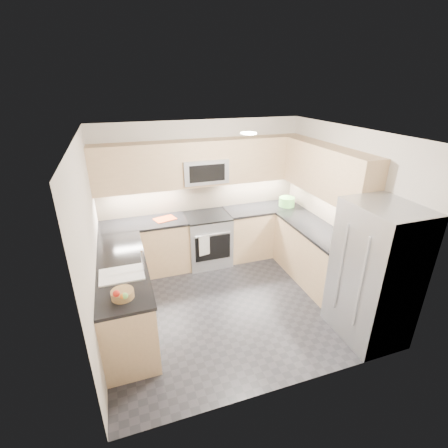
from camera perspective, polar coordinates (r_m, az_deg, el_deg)
floor at (r=5.07m, az=1.31°, el=-13.53°), size 3.60×3.20×0.00m
ceiling at (r=4.07m, az=1.64°, el=15.70°), size 3.60×3.20×0.02m
wall_back at (r=5.85m, az=-3.95°, el=5.59°), size 3.60×0.02×2.50m
wall_front at (r=3.17m, az=11.65°, el=-11.92°), size 3.60×0.02×2.50m
wall_left at (r=4.21m, az=-22.25°, el=-3.75°), size 0.02×3.20×2.50m
wall_right at (r=5.28m, az=20.16°, el=2.07°), size 0.02×3.20×2.50m
base_cab_back_left at (r=5.72m, az=-13.55°, el=-4.19°), size 1.42×0.60×0.90m
base_cab_back_right at (r=6.23m, az=6.70°, el=-1.25°), size 1.42×0.60×0.90m
base_cab_right at (r=5.54m, az=15.61°, el=-5.41°), size 0.60×1.70×0.90m
base_cab_peninsula at (r=4.60m, az=-16.91°, el=-12.15°), size 0.60×2.00×0.90m
countertop_back_left at (r=5.52m, az=-14.01°, el=0.12°), size 1.42×0.63×0.04m
countertop_back_right at (r=6.05m, az=6.91°, el=2.79°), size 1.42×0.63×0.04m
countertop_right at (r=5.34m, az=16.16°, el=-0.99°), size 0.63×1.70×0.04m
countertop_peninsula at (r=4.35m, az=-17.64°, el=-7.11°), size 0.63×2.00×0.04m
upper_cab_back at (r=5.53m, az=-3.64°, el=10.72°), size 3.60×0.35×0.75m
upper_cab_right at (r=5.21m, az=17.68°, el=8.83°), size 0.35×1.95×0.75m
backsplash_back at (r=5.86m, az=-3.92°, el=5.06°), size 3.60×0.01×0.51m
backsplash_right at (r=5.62m, az=17.29°, el=3.18°), size 0.01×2.30×0.51m
gas_range at (r=5.86m, az=-2.91°, el=-2.76°), size 0.76×0.65×0.91m
range_cooktop at (r=5.67m, az=-3.00°, el=1.40°), size 0.76×0.65×0.03m
oven_door_glass at (r=5.58m, az=-1.97°, el=-4.24°), size 0.62×0.02×0.45m
oven_handle at (r=5.44m, az=-1.94°, el=-1.83°), size 0.60×0.02×0.02m
microwave at (r=5.54m, az=-3.54°, el=9.40°), size 0.76×0.40×0.40m
microwave_door at (r=5.35m, az=-2.94°, el=8.89°), size 0.60×0.01×0.28m
refrigerator at (r=4.44m, az=24.92°, el=-7.95°), size 0.70×0.90×1.80m
fridge_handle_left at (r=4.08m, az=22.85°, el=-9.67°), size 0.02×0.02×1.20m
fridge_handle_right at (r=4.31m, az=19.80°, el=-7.31°), size 0.02×0.02×1.20m
sink_basin at (r=4.16m, az=-17.42°, el=-9.29°), size 0.52×0.38×0.16m
faucet at (r=4.06m, az=-14.10°, el=-6.43°), size 0.03×0.03×0.28m
utensil_bowl at (r=6.15m, az=10.99°, el=3.87°), size 0.30×0.30×0.17m
cutting_board at (r=5.56m, az=-10.34°, el=0.88°), size 0.40×0.33×0.01m
fruit_basket at (r=3.71m, az=-17.40°, el=-11.68°), size 0.28×0.28×0.09m
fruit_apple at (r=3.62m, az=-18.41°, el=-11.54°), size 0.08×0.08×0.08m
fruit_pear at (r=3.56m, az=-17.04°, el=-11.99°), size 0.07×0.07×0.07m
dish_towel_check at (r=5.46m, az=-3.49°, el=-3.75°), size 0.19×0.06×0.37m
fruit_orange at (r=3.56m, az=-17.36°, el=-12.03°), size 0.06×0.06×0.06m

